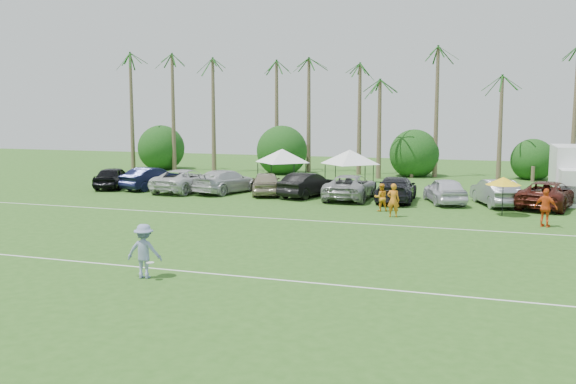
% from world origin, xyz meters
% --- Properties ---
extents(ground, '(120.00, 120.00, 0.00)m').
position_xyz_m(ground, '(0.00, 0.00, 0.00)').
color(ground, '#2D5A1B').
rests_on(ground, ground).
extents(field_lines, '(80.00, 12.10, 0.01)m').
position_xyz_m(field_lines, '(0.00, 8.00, 0.01)').
color(field_lines, white).
rests_on(field_lines, ground).
extents(palm_tree_0, '(2.40, 2.40, 8.90)m').
position_xyz_m(palm_tree_0, '(-22.00, 38.00, 7.48)').
color(palm_tree_0, brown).
rests_on(palm_tree_0, ground).
extents(palm_tree_1, '(2.40, 2.40, 9.90)m').
position_xyz_m(palm_tree_1, '(-17.00, 38.00, 8.35)').
color(palm_tree_1, brown).
rests_on(palm_tree_1, ground).
extents(palm_tree_2, '(2.40, 2.40, 10.90)m').
position_xyz_m(palm_tree_2, '(-12.00, 38.00, 9.21)').
color(palm_tree_2, brown).
rests_on(palm_tree_2, ground).
extents(palm_tree_3, '(2.40, 2.40, 11.90)m').
position_xyz_m(palm_tree_3, '(-8.00, 38.00, 10.06)').
color(palm_tree_3, brown).
rests_on(palm_tree_3, ground).
extents(palm_tree_4, '(2.40, 2.40, 8.90)m').
position_xyz_m(palm_tree_4, '(-4.00, 38.00, 7.48)').
color(palm_tree_4, brown).
rests_on(palm_tree_4, ground).
extents(palm_tree_5, '(2.40, 2.40, 9.90)m').
position_xyz_m(palm_tree_5, '(0.00, 38.00, 8.35)').
color(palm_tree_5, brown).
rests_on(palm_tree_5, ground).
extents(palm_tree_6, '(2.40, 2.40, 10.90)m').
position_xyz_m(palm_tree_6, '(4.00, 38.00, 9.21)').
color(palm_tree_6, brown).
rests_on(palm_tree_6, ground).
extents(palm_tree_7, '(2.40, 2.40, 11.90)m').
position_xyz_m(palm_tree_7, '(8.00, 38.00, 10.06)').
color(palm_tree_7, brown).
rests_on(palm_tree_7, ground).
extents(palm_tree_8, '(2.40, 2.40, 8.90)m').
position_xyz_m(palm_tree_8, '(13.00, 38.00, 7.48)').
color(palm_tree_8, brown).
rests_on(palm_tree_8, ground).
extents(palm_tree_9, '(2.40, 2.40, 9.90)m').
position_xyz_m(palm_tree_9, '(18.00, 38.00, 8.35)').
color(palm_tree_9, brown).
rests_on(palm_tree_9, ground).
extents(bush_tree_0, '(4.00, 4.00, 4.00)m').
position_xyz_m(bush_tree_0, '(-19.00, 39.00, 1.80)').
color(bush_tree_0, brown).
rests_on(bush_tree_0, ground).
extents(bush_tree_1, '(4.00, 4.00, 4.00)m').
position_xyz_m(bush_tree_1, '(-6.00, 39.00, 1.80)').
color(bush_tree_1, brown).
rests_on(bush_tree_1, ground).
extents(bush_tree_2, '(4.00, 4.00, 4.00)m').
position_xyz_m(bush_tree_2, '(6.00, 39.00, 1.80)').
color(bush_tree_2, brown).
rests_on(bush_tree_2, ground).
extents(bush_tree_3, '(4.00, 4.00, 4.00)m').
position_xyz_m(bush_tree_3, '(16.00, 39.00, 1.80)').
color(bush_tree_3, brown).
rests_on(bush_tree_3, ground).
extents(sideline_player_a, '(0.72, 0.50, 1.89)m').
position_xyz_m(sideline_player_a, '(8.02, 16.63, 0.95)').
color(sideline_player_a, orange).
rests_on(sideline_player_a, ground).
extents(sideline_player_b, '(0.99, 0.90, 1.65)m').
position_xyz_m(sideline_player_b, '(6.98, 18.47, 0.82)').
color(sideline_player_b, orange).
rests_on(sideline_player_b, ground).
extents(sideline_player_c, '(1.26, 0.92, 1.99)m').
position_xyz_m(sideline_player_c, '(15.92, 16.10, 1.00)').
color(sideline_player_c, '#DC4F18').
rests_on(sideline_player_c, ground).
extents(box_truck, '(2.88, 7.02, 3.57)m').
position_xyz_m(box_truck, '(18.24, 26.99, 1.91)').
color(box_truck, white).
rests_on(box_truck, ground).
extents(canopy_tent_left, '(4.37, 4.37, 3.54)m').
position_xyz_m(canopy_tent_left, '(-2.11, 26.65, 3.03)').
color(canopy_tent_left, black).
rests_on(canopy_tent_left, ground).
extents(canopy_tent_right, '(4.45, 4.45, 3.61)m').
position_xyz_m(canopy_tent_right, '(3.15, 26.48, 3.09)').
color(canopy_tent_right, black).
rests_on(canopy_tent_right, ground).
extents(market_umbrella, '(1.98, 1.98, 2.21)m').
position_xyz_m(market_umbrella, '(13.79, 19.08, 1.98)').
color(market_umbrella, black).
rests_on(market_umbrella, ground).
extents(frisbee_player, '(1.37, 0.94, 1.95)m').
position_xyz_m(frisbee_player, '(1.86, 0.71, 0.98)').
color(frisbee_player, '#7E8AB4').
rests_on(frisbee_player, ground).
extents(parked_car_0, '(3.23, 5.23, 1.66)m').
position_xyz_m(parked_car_0, '(-14.38, 22.79, 0.83)').
color(parked_car_0, black).
rests_on(parked_car_0, ground).
extents(parked_car_1, '(3.05, 5.33, 1.66)m').
position_xyz_m(parked_car_1, '(-11.30, 23.27, 0.83)').
color(parked_car_1, black).
rests_on(parked_car_1, ground).
extents(parked_car_2, '(3.20, 6.18, 1.66)m').
position_xyz_m(parked_car_2, '(-8.23, 22.73, 0.83)').
color(parked_car_2, silver).
rests_on(parked_car_2, ground).
extents(parked_car_3, '(3.82, 6.15, 1.66)m').
position_xyz_m(parked_car_3, '(-5.15, 23.20, 0.83)').
color(parked_car_3, silver).
rests_on(parked_car_3, ground).
extents(parked_car_4, '(3.60, 5.26, 1.66)m').
position_xyz_m(parked_car_4, '(-2.07, 23.15, 0.83)').
color(parked_car_4, gray).
rests_on(parked_car_4, ground).
extents(parked_car_5, '(3.00, 5.33, 1.66)m').
position_xyz_m(parked_car_5, '(1.01, 23.04, 0.83)').
color(parked_car_5, black).
rests_on(parked_car_5, ground).
extents(parked_car_6, '(2.84, 6.02, 1.66)m').
position_xyz_m(parked_car_6, '(4.09, 22.81, 0.83)').
color(parked_car_6, '#959595').
rests_on(parked_car_6, ground).
extents(parked_car_7, '(2.66, 5.86, 1.66)m').
position_xyz_m(parked_car_7, '(7.17, 22.75, 0.83)').
color(parked_car_7, black).
rests_on(parked_car_7, ground).
extents(parked_car_8, '(3.50, 5.26, 1.66)m').
position_xyz_m(parked_car_8, '(10.25, 22.97, 0.83)').
color(parked_car_8, silver).
rests_on(parked_car_8, ground).
extents(parked_car_9, '(3.39, 5.34, 1.66)m').
position_xyz_m(parked_car_9, '(13.33, 23.06, 0.83)').
color(parked_car_9, gray).
rests_on(parked_car_9, ground).
extents(parked_car_10, '(4.27, 6.51, 1.66)m').
position_xyz_m(parked_car_10, '(16.41, 23.02, 0.83)').
color(parked_car_10, '#481710').
rests_on(parked_car_10, ground).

